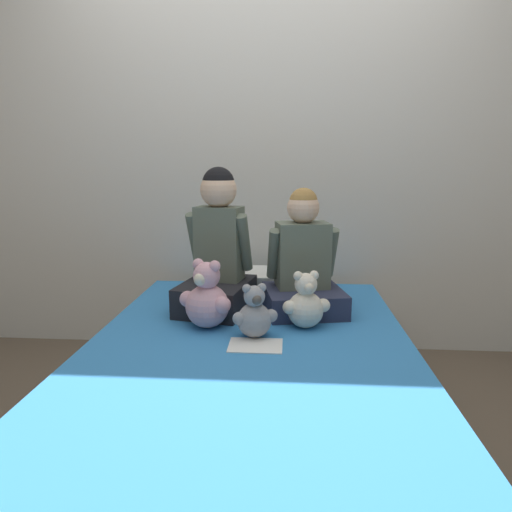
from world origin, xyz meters
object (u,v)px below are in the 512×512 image
Objects in this scene: pillow_at_headboard at (261,281)px; sign_card at (255,345)px; child_on_right at (303,265)px; teddy_bear_held_by_right_child at (306,304)px; child_on_left at (218,253)px; teddy_bear_held_by_left_child at (207,299)px; bed at (250,396)px; teddy_bear_between_children at (254,315)px.

pillow_at_headboard reaches higher than sign_card.
teddy_bear_held_by_right_child is at bearing -99.59° from child_on_right.
child_on_left is 1.46× the size of pillow_at_headboard.
pillow_at_headboard is at bearing 95.88° from teddy_bear_held_by_left_child.
teddy_bear_held_by_right_child reaches higher than pillow_at_headboard.
teddy_bear_held_by_right_child is at bearing 27.94° from teddy_bear_held_by_left_child.
teddy_bear_held_by_right_child is at bearing 41.86° from bed.
teddy_bear_between_children is 0.48× the size of pillow_at_headboard.
bed is at bearing 140.28° from sign_card.
child_on_left is 2.73× the size of teddy_bear_held_by_right_child.
child_on_left is 0.51m from teddy_bear_held_by_right_child.
bed is at bearing -127.39° from child_on_right.
bed is at bearing -152.91° from teddy_bear_held_by_right_child.
child_on_left is 3.05× the size of teddy_bear_between_children.
child_on_right is 2.35× the size of teddy_bear_held_by_right_child.
pillow_at_headboard is at bearing 91.86° from sign_card.
sign_card is at bearing -53.83° from child_on_left.
teddy_bear_held_by_left_child is 0.64× the size of pillow_at_headboard.
child_on_right is (0.22, 0.44, 0.45)m from bed.
child_on_right is 0.55m from sign_card.
pillow_at_headboard is at bearing 96.80° from teddy_bear_held_by_right_child.
pillow_at_headboard is at bearing 90.00° from bed.
child_on_right is at bearing 10.94° from child_on_left.
teddy_bear_held_by_left_child is (-0.42, -0.27, -0.10)m from child_on_right.
child_on_right is at bearing -56.32° from pillow_at_headboard.
teddy_bear_between_children reaches higher than sign_card.
child_on_left is at bearing 114.83° from sign_card.
teddy_bear_held_by_right_child is 0.62m from pillow_at_headboard.
sign_card is (0.03, -0.02, 0.23)m from bed.
bed is at bearing -17.14° from teddy_bear_held_by_left_child.
child_on_left reaches higher than teddy_bear_held_by_right_child.
child_on_left is 0.31m from teddy_bear_held_by_left_child.
bed is 0.44m from teddy_bear_held_by_left_child.
sign_card is (-0.20, -0.22, -0.10)m from teddy_bear_held_by_right_child.
teddy_bear_held_by_right_child is 0.53× the size of pillow_at_headboard.
sign_card is at bearing -102.56° from teddy_bear_between_children.
bed is 3.25× the size of child_on_right.
sign_card is at bearing -123.68° from child_on_right.
teddy_bear_held_by_left_child is at bearing -108.35° from pillow_at_headboard.
child_on_right reaches higher than teddy_bear_held_by_left_child.
child_on_left reaches higher than teddy_bear_held_by_left_child.
child_on_right is 1.25× the size of pillow_at_headboard.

